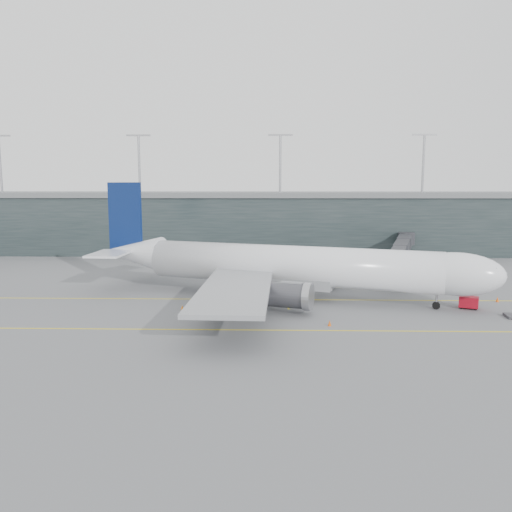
{
  "coord_description": "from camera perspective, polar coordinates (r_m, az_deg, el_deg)",
  "views": [
    {
      "loc": [
        2.2,
        -76.87,
        16.8
      ],
      "look_at": [
        0.35,
        -4.0,
        6.57
      ],
      "focal_mm": 35.0,
      "sensor_mm": 36.0,
      "label": 1
    }
  ],
  "objects": [
    {
      "name": "jet_bridge",
      "position": [
        103.71,
        15.31,
        0.97
      ],
      "size": [
        15.27,
        42.83,
        6.19
      ],
      "rotation": [
        0.0,
        0.0,
        -0.31
      ],
      "color": "#2A2A2F",
      "rests_on": "ground"
    },
    {
      "name": "taxiline_lead_main",
      "position": [
        98.36,
        3.07,
        -1.85
      ],
      "size": [
        0.25,
        60.0,
        0.02
      ],
      "primitive_type": "cube",
      "color": "yellow",
      "rests_on": "ground"
    },
    {
      "name": "cone_wing_port",
      "position": [
        89.82,
        6.8,
        -2.61
      ],
      "size": [
        0.46,
        0.46,
        0.73
      ],
      "primitive_type": "cone",
      "color": "orange",
      "rests_on": "ground"
    },
    {
      "name": "terminal",
      "position": [
        135.2,
        0.52,
        4.1
      ],
      "size": [
        240.0,
        36.0,
        29.0
      ],
      "color": "#1D2728",
      "rests_on": "ground"
    },
    {
      "name": "uld_c",
      "position": [
        89.45,
        -0.49,
        -2.23
      ],
      "size": [
        2.16,
        1.85,
        1.75
      ],
      "rotation": [
        0.0,
        0.0,
        -0.17
      ],
      "color": "#3E3E43",
      "rests_on": "ground"
    },
    {
      "name": "uld_b",
      "position": [
        89.19,
        -2.49,
        -2.26
      ],
      "size": [
        2.36,
        2.12,
        1.79
      ],
      "rotation": [
        0.0,
        0.0,
        -0.32
      ],
      "color": "#3E3E43",
      "rests_on": "ground"
    },
    {
      "name": "taxiline_b",
      "position": [
        59.34,
        -0.74,
        -8.45
      ],
      "size": [
        160.0,
        0.25,
        0.02
      ],
      "primitive_type": "cube",
      "color": "yellow",
      "rests_on": "ground"
    },
    {
      "name": "taxiline_a",
      "position": [
        74.81,
        -0.27,
        -4.98
      ],
      "size": [
        160.0,
        0.25,
        0.02
      ],
      "primitive_type": "cube",
      "color": "yellow",
      "rests_on": "ground"
    },
    {
      "name": "cone_nose",
      "position": [
        81.25,
        25.87,
        -4.48
      ],
      "size": [
        0.47,
        0.47,
        0.75
      ],
      "primitive_type": "cone",
      "color": "#EC570D",
      "rests_on": "ground"
    },
    {
      "name": "main_aircraft",
      "position": [
        75.11,
        3.53,
        -1.15
      ],
      "size": [
        60.67,
        55.87,
        17.43
      ],
      "rotation": [
        0.0,
        0.0,
        -0.31
      ],
      "color": "silver",
      "rests_on": "ground"
    },
    {
      "name": "ground",
      "position": [
        78.72,
        -0.18,
        -4.33
      ],
      "size": [
        320.0,
        320.0,
        0.0
      ],
      "primitive_type": "plane",
      "color": "slate",
      "rests_on": "ground"
    },
    {
      "name": "cone_wing_stbd",
      "position": [
        61.56,
        8.41,
        -7.59
      ],
      "size": [
        0.44,
        0.44,
        0.71
      ],
      "primitive_type": "cone",
      "color": "#D2500B",
      "rests_on": "ground"
    },
    {
      "name": "uld_a",
      "position": [
        88.87,
        -2.84,
        -2.35
      ],
      "size": [
        1.86,
        1.51,
        1.64
      ],
      "rotation": [
        0.0,
        0.0,
        -0.04
      ],
      "color": "#3E3E43",
      "rests_on": "ground"
    },
    {
      "name": "gse_cart",
      "position": [
        75.03,
        23.14,
        -4.86
      ],
      "size": [
        2.92,
        2.46,
        1.7
      ],
      "rotation": [
        0.0,
        0.0,
        -0.42
      ],
      "color": "#A00B1B",
      "rests_on": "ground"
    },
    {
      "name": "cone_tail",
      "position": [
        69.56,
        -8.43,
        -5.81
      ],
      "size": [
        0.39,
        0.39,
        0.63
      ],
      "primitive_type": "cone",
      "color": "orange",
      "rests_on": "ground"
    }
  ]
}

